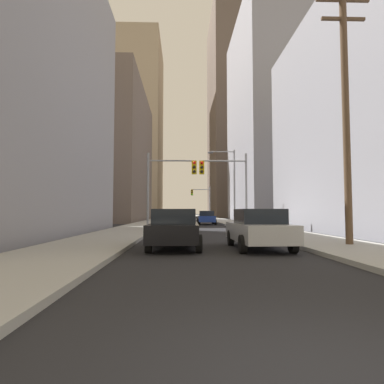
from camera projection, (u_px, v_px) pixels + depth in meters
The scene contains 14 objects.
sidewalk_left at pixel (158, 220), 52.18m from camera, with size 3.56×160.00×0.15m, color #9E9E99.
sidewalk_right at pixel (220, 220), 52.50m from camera, with size 3.56×160.00×0.15m, color #9E9E99.
sedan_silver at pixel (259, 229), 12.43m from camera, with size 1.95×4.26×1.52m.
sedan_black at pixel (175, 229), 12.59m from camera, with size 1.95×4.25×1.52m.
sedan_blue at pixel (206, 218), 36.16m from camera, with size 1.95×4.24×1.52m.
traffic_signal_near_left at pixel (169, 178), 25.41m from camera, with size 3.86×0.44×6.00m.
traffic_signal_near_right at pixel (226, 178), 25.55m from camera, with size 3.76×0.44×6.00m.
traffic_signal_far_right at pixel (202, 197), 58.58m from camera, with size 3.47×0.44×6.00m.
utility_pole_right at pixel (346, 107), 13.15m from camera, with size 2.20×0.28×10.70m.
street_lamp_right at pixel (230, 179), 31.89m from camera, with size 2.68×0.32×7.50m.
building_left_mid_office at pixel (75, 155), 50.91m from camera, with size 21.69×25.61×20.45m, color #66564C.
building_left_far_tower at pixel (134, 129), 93.64m from camera, with size 15.40×23.12×49.94m, color tan.
building_right_mid_block at pixel (285, 119), 54.14m from camera, with size 15.74×23.63×33.62m, color #93939E.
building_right_far_highrise at pixel (242, 115), 91.95m from camera, with size 17.26×26.77×57.44m, color #66564C.
Camera 1 is at (-1.23, -2.51, 1.42)m, focal length 30.63 mm.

